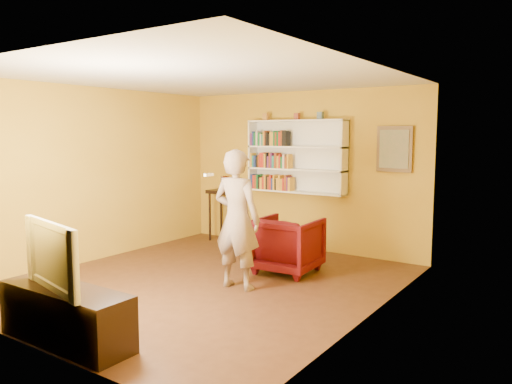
# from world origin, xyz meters

# --- Properties ---
(room_shell) EXTENTS (5.30, 5.80, 2.88)m
(room_shell) POSITION_xyz_m (0.00, 0.00, 1.02)
(room_shell) COLOR #402414
(room_shell) RESTS_ON ground
(bookshelf) EXTENTS (1.80, 0.29, 1.23)m
(bookshelf) POSITION_xyz_m (0.00, 2.41, 1.59)
(bookshelf) COLOR white
(bookshelf) RESTS_ON room_shell
(books_row_lower) EXTENTS (0.82, 0.19, 0.27)m
(books_row_lower) POSITION_xyz_m (-0.46, 2.30, 1.13)
(books_row_lower) COLOR navy
(books_row_lower) RESTS_ON bookshelf
(books_row_middle) EXTENTS (0.78, 0.19, 0.26)m
(books_row_middle) POSITION_xyz_m (-0.47, 2.31, 1.51)
(books_row_middle) COLOR gold
(books_row_middle) RESTS_ON bookshelf
(books_row_upper) EXTENTS (0.73, 0.19, 0.27)m
(books_row_upper) POSITION_xyz_m (-0.49, 2.30, 1.89)
(books_row_upper) COLOR #672570
(books_row_upper) RESTS_ON bookshelf
(ornament_left) EXTENTS (0.09, 0.09, 0.12)m
(ornament_left) POSITION_xyz_m (-0.61, 2.35, 2.27)
(ornament_left) COLOR #B37933
(ornament_left) RESTS_ON bookshelf
(ornament_centre) EXTENTS (0.08, 0.08, 0.11)m
(ornament_centre) POSITION_xyz_m (0.01, 2.35, 2.27)
(ornament_centre) COLOR brown
(ornament_centre) RESTS_ON bookshelf
(ornament_right) EXTENTS (0.09, 0.09, 0.12)m
(ornament_right) POSITION_xyz_m (0.44, 2.35, 2.27)
(ornament_right) COLOR #486078
(ornament_right) RESTS_ON bookshelf
(framed_painting) EXTENTS (0.55, 0.05, 0.70)m
(framed_painting) POSITION_xyz_m (1.65, 2.46, 1.75)
(framed_painting) COLOR #543A18
(framed_painting) RESTS_ON room_shell
(console_table) EXTENTS (0.58, 0.44, 0.95)m
(console_table) POSITION_xyz_m (-1.45, 2.25, 0.78)
(console_table) COLOR black
(console_table) RESTS_ON ground
(ruby_lustre) EXTENTS (0.16, 0.16, 0.26)m
(ruby_lustre) POSITION_xyz_m (-1.45, 2.25, 1.14)
(ruby_lustre) COLOR maroon
(ruby_lustre) RESTS_ON console_table
(armchair) EXTENTS (0.90, 0.92, 0.80)m
(armchair) POSITION_xyz_m (0.61, 1.05, 0.40)
(armchair) COLOR #3F040C
(armchair) RESTS_ON ground
(person) EXTENTS (0.68, 0.47, 1.79)m
(person) POSITION_xyz_m (0.46, 0.03, 0.89)
(person) COLOR #7F6B5D
(person) RESTS_ON ground
(game_remote) EXTENTS (0.04, 0.15, 0.04)m
(game_remote) POSITION_xyz_m (0.27, -0.28, 1.48)
(game_remote) COLOR white
(game_remote) RESTS_ON person
(tv_cabinet) EXTENTS (1.50, 0.45, 0.54)m
(tv_cabinet) POSITION_xyz_m (0.13, -2.25, 0.27)
(tv_cabinet) COLOR black
(tv_cabinet) RESTS_ON ground
(television) EXTENTS (1.13, 0.39, 0.65)m
(television) POSITION_xyz_m (0.13, -2.25, 0.86)
(television) COLOR black
(television) RESTS_ON tv_cabinet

